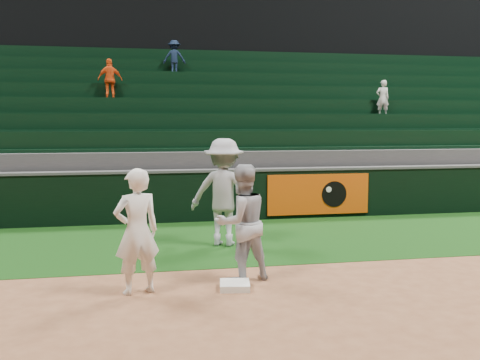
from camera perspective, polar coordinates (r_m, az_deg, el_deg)
name	(u,v)px	position (r m, az deg, el deg)	size (l,w,h in m)	color
ground	(235,285)	(8.01, -0.53, -11.16)	(70.00, 70.00, 0.00)	brown
foul_grass	(209,240)	(10.88, -3.34, -6.46)	(36.00, 4.20, 0.01)	black
upper_deck	(167,42)	(25.27, -7.76, 14.42)	(40.00, 12.00, 12.00)	black
first_base	(235,285)	(7.84, -0.56, -11.18)	(0.42, 0.42, 0.10)	white
first_baseman	(137,231)	(7.57, -10.96, -5.41)	(0.64, 0.42, 1.76)	white
baserunner	(242,223)	(8.05, 0.18, -4.58)	(0.86, 0.67, 1.77)	#A9ABB4
base_coach	(224,192)	(10.29, -1.71, -1.31)	(1.34, 0.77, 2.07)	#9FA1AC
field_wall	(198,195)	(12.92, -4.49, -1.60)	(36.00, 0.45, 1.25)	black
stadium_seating	(184,144)	(16.56, -6.04, 3.82)	(36.00, 5.95, 5.00)	#363538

